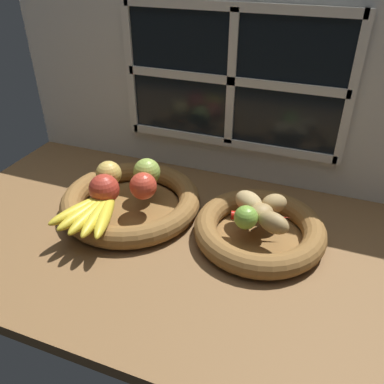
{
  "coord_description": "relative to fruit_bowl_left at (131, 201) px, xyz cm",
  "views": [
    {
      "loc": [
        29.18,
        -79.98,
        64.73
      ],
      "look_at": [
        -1.4,
        0.15,
        9.91
      ],
      "focal_mm": 37.25,
      "sensor_mm": 36.0,
      "label": 1
    }
  ],
  "objects": [
    {
      "name": "potato_oblong",
      "position": [
        32.41,
        3.09,
        5.62
      ],
      "size": [
        9.94,
        9.32,
        4.96
      ],
      "primitive_type": "ellipsoid",
      "rotation": [
        0.0,
        0.0,
        2.52
      ],
      "color": "tan",
      "rests_on": "fruit_bowl_right"
    },
    {
      "name": "potato_large",
      "position": [
        36.39,
        -0.0,
        5.35
      ],
      "size": [
        8.21,
        8.16,
        4.42
      ],
      "primitive_type": "ellipsoid",
      "rotation": [
        0.0,
        0.0,
        3.85
      ],
      "color": "#A38451",
      "rests_on": "fruit_bowl_right"
    },
    {
      "name": "lime_near",
      "position": [
        33.53,
        -4.28,
        6.03
      ],
      "size": [
        5.79,
        5.79,
        5.79
      ],
      "primitive_type": "sphere",
      "color": "#7AAD3D",
      "rests_on": "fruit_bowl_right"
    },
    {
      "name": "apple_green_back",
      "position": [
        2.53,
        5.65,
        6.92
      ],
      "size": [
        7.57,
        7.57,
        7.57
      ],
      "primitive_type": "sphere",
      "color": "#99B74C",
      "rests_on": "fruit_bowl_left"
    },
    {
      "name": "potato_small",
      "position": [
        39.92,
        -3.53,
        5.68
      ],
      "size": [
        9.22,
        7.11,
        5.08
      ],
      "primitive_type": "ellipsoid",
      "rotation": [
        0.0,
        0.0,
        5.92
      ],
      "color": "#A38451",
      "rests_on": "fruit_bowl_right"
    },
    {
      "name": "banana_bunch_front",
      "position": [
        -2.77,
        -13.75,
        4.77
      ],
      "size": [
        16.56,
        20.26,
        3.26
      ],
      "color": "yellow",
      "rests_on": "fruit_bowl_left"
    },
    {
      "name": "ground_plane",
      "position": [
        19.59,
        -0.15,
        -4.27
      ],
      "size": [
        140.0,
        90.0,
        3.0
      ],
      "primitive_type": "cube",
      "color": "brown"
    },
    {
      "name": "back_wall",
      "position": [
        19.59,
        29.63,
        25.12
      ],
      "size": [
        140.0,
        4.6,
        55.0
      ],
      "color": "silver",
      "rests_on": "ground_plane"
    },
    {
      "name": "chili_pepper",
      "position": [
        36.37,
        -0.35,
        4.25
      ],
      "size": [
        14.56,
        6.23,
        2.23
      ],
      "primitive_type": "cone",
      "rotation": [
        0.0,
        1.57,
        0.29
      ],
      "color": "red",
      "rests_on": "fruit_bowl_right"
    },
    {
      "name": "apple_red_right",
      "position": [
        4.9,
        -1.32,
        6.78
      ],
      "size": [
        7.29,
        7.29,
        7.29
      ],
      "primitive_type": "sphere",
      "color": "#CC422D",
      "rests_on": "fruit_bowl_left"
    },
    {
      "name": "fruit_bowl_left",
      "position": [
        0.0,
        0.0,
        0.0
      ],
      "size": [
        38.69,
        38.69,
        5.91
      ],
      "color": "brown",
      "rests_on": "ground_plane"
    },
    {
      "name": "apple_red_front",
      "position": [
        -3.6,
        -6.77,
        7.11
      ],
      "size": [
        7.95,
        7.95,
        7.95
      ],
      "primitive_type": "sphere",
      "color": "#B73828",
      "rests_on": "fruit_bowl_left"
    },
    {
      "name": "fruit_bowl_right",
      "position": [
        36.39,
        -0.0,
        0.01
      ],
      "size": [
        33.09,
        33.09,
        5.91
      ],
      "color": "brown",
      "rests_on": "ground_plane"
    },
    {
      "name": "apple_golden_left",
      "position": [
        -7.13,
        1.29,
        6.7
      ],
      "size": [
        7.13,
        7.13,
        7.13
      ],
      "primitive_type": "sphere",
      "color": "#DBB756",
      "rests_on": "fruit_bowl_left"
    },
    {
      "name": "potato_back",
      "position": [
        38.6,
        4.86,
        5.53
      ],
      "size": [
        8.11,
        7.72,
        4.78
      ],
      "primitive_type": "ellipsoid",
      "rotation": [
        0.0,
        0.0,
        3.74
      ],
      "color": "#A38451",
      "rests_on": "fruit_bowl_right"
    }
  ]
}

